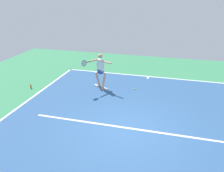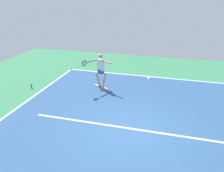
# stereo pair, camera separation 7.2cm
# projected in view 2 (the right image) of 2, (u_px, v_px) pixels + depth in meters

# --- Properties ---
(ground_plane) EXTENTS (20.37, 20.37, 0.00)m
(ground_plane) POSITION_uv_depth(u_px,v_px,m) (127.00, 130.00, 8.43)
(ground_plane) COLOR #388456
(court_surface) EXTENTS (9.78, 11.64, 0.00)m
(court_surface) POSITION_uv_depth(u_px,v_px,m) (127.00, 130.00, 8.43)
(court_surface) COLOR #2D5484
(court_surface) RESTS_ON ground_plane
(court_line_baseline_near) EXTENTS (9.78, 0.10, 0.01)m
(court_line_baseline_near) POSITION_uv_depth(u_px,v_px,m) (149.00, 77.00, 13.56)
(court_line_baseline_near) COLOR white
(court_line_baseline_near) RESTS_ON ground_plane
(court_line_sideline_right) EXTENTS (0.10, 11.64, 0.01)m
(court_line_sideline_right) POSITION_uv_depth(u_px,v_px,m) (11.00, 112.00, 9.64)
(court_line_sideline_right) COLOR white
(court_line_sideline_right) RESTS_ON ground_plane
(court_line_service) EXTENTS (7.33, 0.10, 0.01)m
(court_line_service) POSITION_uv_depth(u_px,v_px,m) (128.00, 128.00, 8.54)
(court_line_service) COLOR white
(court_line_service) RESTS_ON ground_plane
(court_line_centre_mark) EXTENTS (0.10, 0.30, 0.01)m
(court_line_centre_mark) POSITION_uv_depth(u_px,v_px,m) (148.00, 78.00, 13.39)
(court_line_centre_mark) COLOR white
(court_line_centre_mark) RESTS_ON ground_plane
(tennis_player) EXTENTS (1.29, 1.14, 1.79)m
(tennis_player) POSITION_uv_depth(u_px,v_px,m) (100.00, 69.00, 11.61)
(tennis_player) COLOR tan
(tennis_player) RESTS_ON ground_plane
(tennis_ball_by_sideline) EXTENTS (0.07, 0.07, 0.07)m
(tennis_ball_by_sideline) POSITION_uv_depth(u_px,v_px,m) (135.00, 89.00, 11.80)
(tennis_ball_by_sideline) COLOR yellow
(tennis_ball_by_sideline) RESTS_ON ground_plane
(water_bottle) EXTENTS (0.07, 0.07, 0.22)m
(water_bottle) POSITION_uv_depth(u_px,v_px,m) (31.00, 86.00, 11.95)
(water_bottle) COLOR #D84C1E
(water_bottle) RESTS_ON ground_plane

